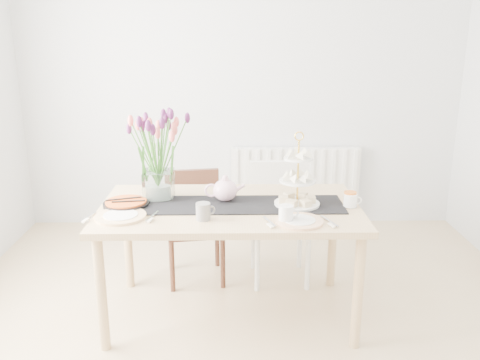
{
  "coord_description": "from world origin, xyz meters",
  "views": [
    {
      "loc": [
        -0.09,
        -2.38,
        1.79
      ],
      "look_at": [
        -0.04,
        0.53,
        0.93
      ],
      "focal_mm": 38.0,
      "sensor_mm": 36.0,
      "label": 1
    }
  ],
  "objects_px": {
    "radiator": "(295,179)",
    "teapot": "(225,190)",
    "cake_stand": "(297,187)",
    "chair_brown": "(194,217)",
    "dining_table": "(230,217)",
    "plate_right": "(299,221)",
    "tart_tin": "(126,203)",
    "tulip_vase": "(157,142)",
    "mug_grey": "(203,212)",
    "chair_white": "(279,212)",
    "mug_white": "(286,214)",
    "cream_jug": "(350,201)",
    "plate_left": "(121,216)",
    "mug_orange": "(350,199)"
  },
  "relations": [
    {
      "from": "tulip_vase",
      "to": "plate_left",
      "type": "height_order",
      "value": "tulip_vase"
    },
    {
      "from": "teapot",
      "to": "tulip_vase",
      "type": "bearing_deg",
      "value": 168.05
    },
    {
      "from": "radiator",
      "to": "plate_left",
      "type": "bearing_deg",
      "value": -124.36
    },
    {
      "from": "tulip_vase",
      "to": "dining_table",
      "type": "bearing_deg",
      "value": -16.99
    },
    {
      "from": "cake_stand",
      "to": "chair_brown",
      "type": "bearing_deg",
      "value": 139.58
    },
    {
      "from": "cream_jug",
      "to": "tart_tin",
      "type": "relative_size",
      "value": 0.29
    },
    {
      "from": "radiator",
      "to": "cake_stand",
      "type": "relative_size",
      "value": 2.92
    },
    {
      "from": "dining_table",
      "to": "chair_white",
      "type": "distance_m",
      "value": 0.69
    },
    {
      "from": "tulip_vase",
      "to": "teapot",
      "type": "xyz_separation_m",
      "value": [
        0.42,
        -0.07,
        -0.29
      ]
    },
    {
      "from": "mug_orange",
      "to": "plate_right",
      "type": "height_order",
      "value": "mug_orange"
    },
    {
      "from": "dining_table",
      "to": "tart_tin",
      "type": "height_order",
      "value": "tart_tin"
    },
    {
      "from": "chair_brown",
      "to": "mug_grey",
      "type": "distance_m",
      "value": 0.89
    },
    {
      "from": "plate_right",
      "to": "teapot",
      "type": "bearing_deg",
      "value": 139.05
    },
    {
      "from": "teapot",
      "to": "mug_grey",
      "type": "bearing_deg",
      "value": -114.03
    },
    {
      "from": "dining_table",
      "to": "chair_brown",
      "type": "xyz_separation_m",
      "value": [
        -0.27,
        0.57,
        -0.22
      ]
    },
    {
      "from": "dining_table",
      "to": "plate_left",
      "type": "relative_size",
      "value": 5.42
    },
    {
      "from": "teapot",
      "to": "tart_tin",
      "type": "relative_size",
      "value": 0.88
    },
    {
      "from": "mug_grey",
      "to": "plate_left",
      "type": "relative_size",
      "value": 0.34
    },
    {
      "from": "tart_tin",
      "to": "plate_left",
      "type": "xyz_separation_m",
      "value": [
        0.01,
        -0.2,
        -0.01
      ]
    },
    {
      "from": "mug_white",
      "to": "plate_left",
      "type": "bearing_deg",
      "value": 166.09
    },
    {
      "from": "mug_white",
      "to": "chair_brown",
      "type": "bearing_deg",
      "value": 115.54
    },
    {
      "from": "cake_stand",
      "to": "cream_jug",
      "type": "relative_size",
      "value": 5.11
    },
    {
      "from": "chair_white",
      "to": "tulip_vase",
      "type": "bearing_deg",
      "value": -154.18
    },
    {
      "from": "cream_jug",
      "to": "plate_left",
      "type": "xyz_separation_m",
      "value": [
        -1.37,
        -0.16,
        -0.03
      ]
    },
    {
      "from": "teapot",
      "to": "cream_jug",
      "type": "relative_size",
      "value": 3.06
    },
    {
      "from": "plate_left",
      "to": "mug_white",
      "type": "bearing_deg",
      "value": -5.32
    },
    {
      "from": "dining_table",
      "to": "plate_right",
      "type": "bearing_deg",
      "value": -36.9
    },
    {
      "from": "tulip_vase",
      "to": "mug_white",
      "type": "height_order",
      "value": "tulip_vase"
    },
    {
      "from": "chair_brown",
      "to": "tart_tin",
      "type": "relative_size",
      "value": 2.84
    },
    {
      "from": "chair_white",
      "to": "tart_tin",
      "type": "height_order",
      "value": "chair_white"
    },
    {
      "from": "chair_brown",
      "to": "radiator",
      "type": "bearing_deg",
      "value": 41.65
    },
    {
      "from": "teapot",
      "to": "radiator",
      "type": "bearing_deg",
      "value": 64.57
    },
    {
      "from": "cream_jug",
      "to": "plate_left",
      "type": "relative_size",
      "value": 0.27
    },
    {
      "from": "plate_left",
      "to": "teapot",
      "type": "bearing_deg",
      "value": 24.39
    },
    {
      "from": "teapot",
      "to": "mug_white",
      "type": "relative_size",
      "value": 2.51
    },
    {
      "from": "teapot",
      "to": "cake_stand",
      "type": "bearing_deg",
      "value": -13.15
    },
    {
      "from": "chair_brown",
      "to": "cake_stand",
      "type": "distance_m",
      "value": 0.99
    },
    {
      "from": "chair_white",
      "to": "tulip_vase",
      "type": "xyz_separation_m",
      "value": [
        -0.81,
        -0.43,
        0.62
      ]
    },
    {
      "from": "chair_brown",
      "to": "tart_tin",
      "type": "xyz_separation_m",
      "value": [
        -0.37,
        -0.57,
        0.31
      ]
    },
    {
      "from": "radiator",
      "to": "teapot",
      "type": "distance_m",
      "value": 1.7
    },
    {
      "from": "cake_stand",
      "to": "tart_tin",
      "type": "relative_size",
      "value": 1.47
    },
    {
      "from": "chair_brown",
      "to": "teapot",
      "type": "xyz_separation_m",
      "value": [
        0.24,
        -0.5,
        0.37
      ]
    },
    {
      "from": "dining_table",
      "to": "mug_grey",
      "type": "xyz_separation_m",
      "value": [
        -0.15,
        -0.24,
        0.13
      ]
    },
    {
      "from": "radiator",
      "to": "mug_white",
      "type": "height_order",
      "value": "mug_white"
    },
    {
      "from": "dining_table",
      "to": "plate_right",
      "type": "xyz_separation_m",
      "value": [
        0.39,
        -0.29,
        0.08
      ]
    },
    {
      "from": "tart_tin",
      "to": "mug_grey",
      "type": "relative_size",
      "value": 2.82
    },
    {
      "from": "cake_stand",
      "to": "plate_right",
      "type": "relative_size",
      "value": 1.53
    },
    {
      "from": "chair_brown",
      "to": "tulip_vase",
      "type": "height_order",
      "value": "tulip_vase"
    },
    {
      "from": "mug_grey",
      "to": "plate_right",
      "type": "height_order",
      "value": "mug_grey"
    },
    {
      "from": "chair_white",
      "to": "plate_right",
      "type": "bearing_deg",
      "value": -89.62
    }
  ]
}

